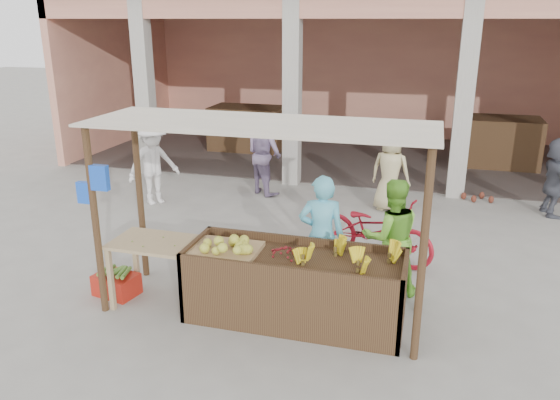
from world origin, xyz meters
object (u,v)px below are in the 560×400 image
(fruit_stall, at_px, (295,289))
(red_crate, at_px, (117,284))
(vendor_blue, at_px, (321,232))
(side_table, at_px, (156,251))
(motorcycle, at_px, (375,229))
(vendor_green, at_px, (391,234))

(fruit_stall, height_order, red_crate, fruit_stall)
(red_crate, bearing_deg, fruit_stall, 12.26)
(red_crate, xyz_separation_m, vendor_blue, (2.60, 0.77, 0.73))
(side_table, bearing_deg, motorcycle, 40.69)
(side_table, height_order, motorcycle, motorcycle)
(fruit_stall, xyz_separation_m, vendor_blue, (0.17, 0.73, 0.48))
(red_crate, distance_m, vendor_blue, 2.81)
(red_crate, xyz_separation_m, vendor_green, (3.47, 1.04, 0.69))
(motorcycle, bearing_deg, vendor_green, -145.62)
(vendor_blue, bearing_deg, fruit_stall, 66.13)
(red_crate, relative_size, motorcycle, 0.28)
(side_table, xyz_separation_m, vendor_green, (2.82, 1.10, 0.11))
(vendor_green, xyz_separation_m, motorcycle, (-0.31, 0.99, -0.33))
(fruit_stall, relative_size, vendor_blue, 1.48)
(vendor_blue, bearing_deg, side_table, 12.09)
(fruit_stall, height_order, vendor_blue, vendor_blue)
(side_table, bearing_deg, fruit_stall, 3.90)
(side_table, relative_size, vendor_green, 0.65)
(red_crate, bearing_deg, vendor_blue, 27.86)
(vendor_blue, distance_m, vendor_green, 0.91)
(fruit_stall, xyz_separation_m, side_table, (-1.78, -0.09, 0.32))
(side_table, height_order, red_crate, side_table)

